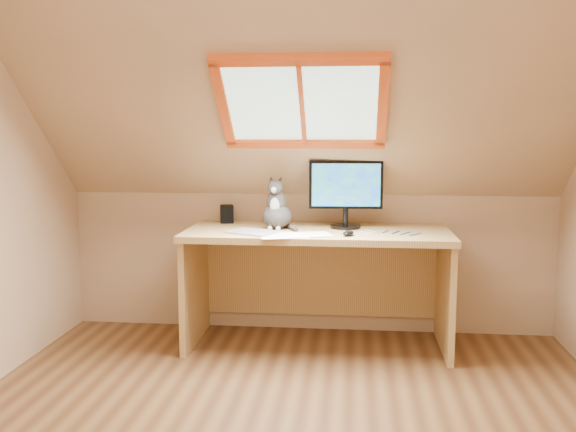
# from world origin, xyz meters

# --- Properties ---
(room_shell) EXTENTS (3.52, 3.52, 2.41)m
(room_shell) POSITION_xyz_m (0.00, -0.09, 1.43)
(room_shell) COLOR tan
(room_shell) RESTS_ON ground
(desk) EXTENTS (1.76, 0.77, 0.80)m
(desk) POSITION_xyz_m (0.08, 1.45, 0.56)
(desk) COLOR tan
(desk) RESTS_ON ground
(monitor) EXTENTS (0.50, 0.21, 0.46)m
(monitor) POSITION_xyz_m (0.26, 1.47, 1.06)
(monitor) COLOR black
(monitor) RESTS_ON desk
(cat) EXTENTS (0.22, 0.26, 0.36)m
(cat) POSITION_xyz_m (-0.20, 1.40, 0.93)
(cat) COLOR #453F3D
(cat) RESTS_ON desk
(desk_speaker) EXTENTS (0.11, 0.11, 0.13)m
(desk_speaker) POSITION_xyz_m (-0.59, 1.63, 0.87)
(desk_speaker) COLOR black
(desk_speaker) RESTS_ON desk
(graphics_tablet) EXTENTS (0.37, 0.33, 0.01)m
(graphics_tablet) POSITION_xyz_m (-0.33, 1.19, 0.81)
(graphics_tablet) COLOR #B2B2B7
(graphics_tablet) RESTS_ON desk
(mouse) EXTENTS (0.10, 0.12, 0.03)m
(mouse) POSITION_xyz_m (0.29, 1.14, 0.82)
(mouse) COLOR black
(mouse) RESTS_ON desk
(papers) EXTENTS (0.35, 0.30, 0.01)m
(papers) POSITION_xyz_m (-0.06, 1.12, 0.80)
(papers) COLOR white
(papers) RESTS_ON desk
(cables) EXTENTS (0.51, 0.26, 0.01)m
(cables) POSITION_xyz_m (0.53, 1.26, 0.81)
(cables) COLOR silver
(cables) RESTS_ON desk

